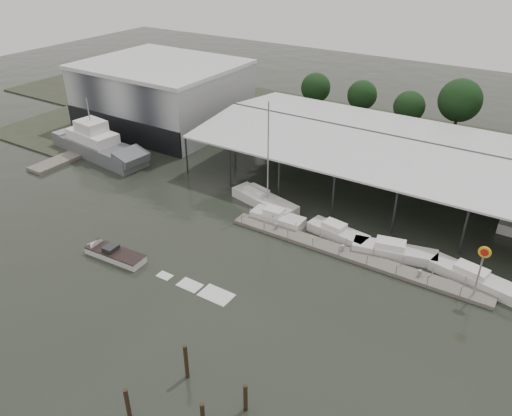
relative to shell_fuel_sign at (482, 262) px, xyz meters
The scene contains 16 objects.
ground 29.06m from the shell_fuel_sign, 159.69° to the right, with size 200.00×200.00×0.00m, color #232821.
land_strip_far 42.05m from the shell_fuel_sign, 130.15° to the left, with size 140.00×30.00×0.30m.
land_strip_west 70.03m from the shell_fuel_sign, 163.37° to the left, with size 20.00×40.00×0.30m.
storage_warehouse 58.52m from the shell_fuel_sign, 160.06° to the left, with size 24.50×20.50×10.50m.
covered_boat_shed 20.71m from the shell_fuel_sign, 119.05° to the left, with size 58.24×24.00×6.96m.
trawler_dock 57.26m from the shell_fuel_sign, behind, with size 3.00×18.00×0.50m.
floating_dock 12.57m from the shell_fuel_sign, behind, with size 28.00×2.00×1.40m.
shell_fuel_sign is the anchor object (origin of this frame).
grey_trawler 54.12m from the shell_fuel_sign, behind, with size 18.24×6.42×8.84m.
white_sailboat 26.00m from the shell_fuel_sign, 169.93° to the left, with size 9.55×4.72×13.36m.
speedboat_underway 35.67m from the shell_fuel_sign, 158.09° to the right, with size 18.33×3.25×2.00m.
moored_cruiser_0 22.28m from the shell_fuel_sign, behind, with size 6.34×2.29×1.70m.
moored_cruiser_1 15.40m from the shell_fuel_sign, 169.65° to the left, with size 7.11×3.20×1.70m.
moored_cruiser_2 9.37m from the shell_fuel_sign, 163.20° to the left, with size 8.78×4.00×1.70m.
moored_cruiser_3 4.03m from the shell_fuel_sign, 99.94° to the left, with size 8.82×3.87×1.70m.
mooring_pilings 28.29m from the shell_fuel_sign, 118.54° to the right, with size 6.89×7.63×3.77m.
Camera 1 is at (29.56, -30.97, 29.62)m, focal length 35.00 mm.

